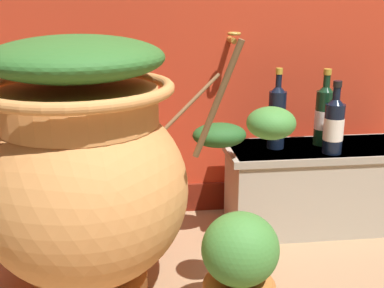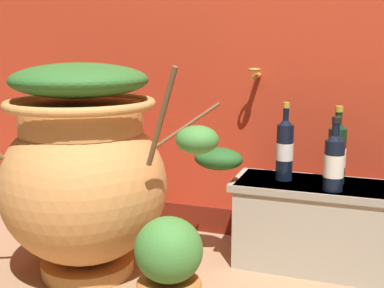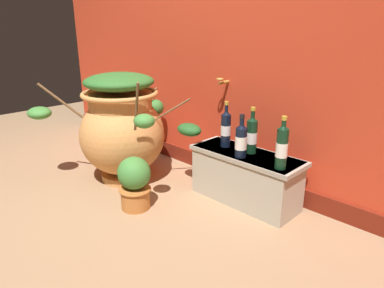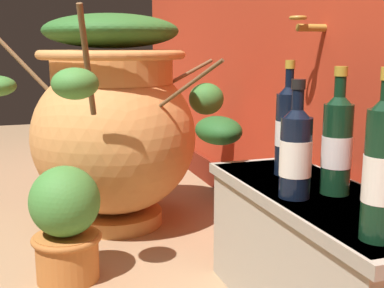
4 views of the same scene
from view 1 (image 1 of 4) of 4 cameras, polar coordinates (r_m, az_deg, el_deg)
terracotta_urn at (r=1.55m, az=-12.82°, el=-3.01°), size 1.14×1.08×0.87m
stone_ledge at (r=2.12m, az=14.90°, el=-4.64°), size 0.81×0.31×0.37m
wine_bottle_left at (r=1.96m, az=16.71°, el=2.36°), size 0.08×0.08×0.29m
wine_bottle_middle at (r=1.97m, az=10.17°, el=3.47°), size 0.07×0.07×0.33m
wine_bottle_right at (r=2.06m, az=15.60°, el=3.57°), size 0.08×0.08×0.32m
potted_shrub at (r=1.47m, az=5.75°, el=-14.73°), size 0.23×0.22×0.37m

